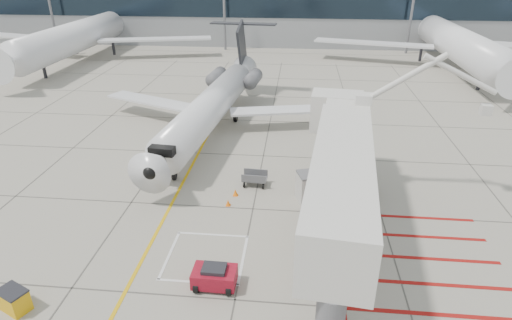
# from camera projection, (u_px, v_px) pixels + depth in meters

# --- Properties ---
(ground_plane) EXTENTS (260.00, 260.00, 0.00)m
(ground_plane) POSITION_uv_depth(u_px,v_px,m) (245.00, 248.00, 23.60)
(ground_plane) COLOR #9D9688
(ground_plane) RESTS_ON ground
(regional_jet) EXTENTS (27.10, 32.78, 8.01)m
(regional_jet) POSITION_uv_depth(u_px,v_px,m) (202.00, 97.00, 35.33)
(regional_jet) COLOR silver
(regional_jet) RESTS_ON ground_plane
(jet_bridge) EXTENTS (11.50, 20.76, 7.94)m
(jet_bridge) POSITION_uv_depth(u_px,v_px,m) (340.00, 187.00, 21.63)
(jet_bridge) COLOR silver
(jet_bridge) RESTS_ON ground_plane
(pushback_tug) EXTENTS (2.13, 1.36, 1.23)m
(pushback_tug) POSITION_uv_depth(u_px,v_px,m) (214.00, 276.00, 20.60)
(pushback_tug) COLOR maroon
(pushback_tug) RESTS_ON ground_plane
(spill_bin) EXTENTS (1.52, 1.31, 1.11)m
(spill_bin) POSITION_uv_depth(u_px,v_px,m) (14.00, 300.00, 19.26)
(spill_bin) COLOR #DCA00C
(spill_bin) RESTS_ON ground_plane
(baggage_cart) EXTENTS (1.75, 1.17, 1.07)m
(baggage_cart) POSITION_uv_depth(u_px,v_px,m) (255.00, 178.00, 29.75)
(baggage_cart) COLOR #515256
(baggage_cart) RESTS_ON ground_plane
(ground_power_unit) EXTENTS (2.79, 2.11, 1.96)m
(ground_power_unit) POSITION_uv_depth(u_px,v_px,m) (317.00, 186.00, 27.84)
(ground_power_unit) COLOR #BAB7B1
(ground_power_unit) RESTS_ON ground_plane
(cone_nose) EXTENTS (0.34, 0.34, 0.47)m
(cone_nose) POSITION_uv_depth(u_px,v_px,m) (235.00, 192.00, 28.60)
(cone_nose) COLOR orange
(cone_nose) RESTS_ON ground_plane
(cone_side) EXTENTS (0.31, 0.31, 0.43)m
(cone_side) POSITION_uv_depth(u_px,v_px,m) (228.00, 203.00, 27.46)
(cone_side) COLOR orange
(cone_side) RESTS_ON ground_plane
(terminal_glass_band) EXTENTS (180.00, 0.10, 6.00)m
(terminal_glass_band) POSITION_uv_depth(u_px,v_px,m) (347.00, 0.00, 69.42)
(terminal_glass_band) COLOR black
(terminal_glass_band) RESTS_ON ground_plane
(bg_aircraft_b) EXTENTS (38.42, 42.69, 12.81)m
(bg_aircraft_b) POSITION_uv_depth(u_px,v_px,m) (83.00, 15.00, 64.79)
(bg_aircraft_b) COLOR silver
(bg_aircraft_b) RESTS_ON ground_plane
(bg_aircraft_c) EXTENTS (38.47, 42.74, 12.82)m
(bg_aircraft_c) POSITION_uv_depth(u_px,v_px,m) (454.00, 19.00, 59.94)
(bg_aircraft_c) COLOR silver
(bg_aircraft_c) RESTS_ON ground_plane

